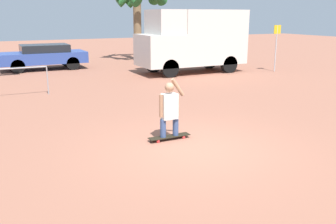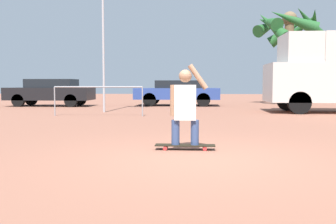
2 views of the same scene
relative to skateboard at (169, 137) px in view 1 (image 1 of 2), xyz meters
The scene contains 7 objects.
ground_plane 0.81m from the skateboard, 72.39° to the right, with size 80.00×80.00×0.00m, color #935B47.
skateboard is the anchor object (origin of this frame).
person_skateboarder 0.73m from the skateboard, behind, with size 0.65×0.22×1.40m.
camper_van 11.09m from the skateboard, 56.98° to the left, with size 5.51×2.18×3.15m.
parked_car_blue 13.75m from the skateboard, 93.39° to the left, with size 4.50×1.92×1.35m.
street_sign 12.64m from the skateboard, 37.07° to the left, with size 0.44×0.06×2.39m.
plaza_railing_segment 7.56m from the skateboard, 116.22° to the left, with size 3.25×0.05×1.08m.
Camera 1 is at (-4.06, -6.86, 2.90)m, focal length 40.00 mm.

